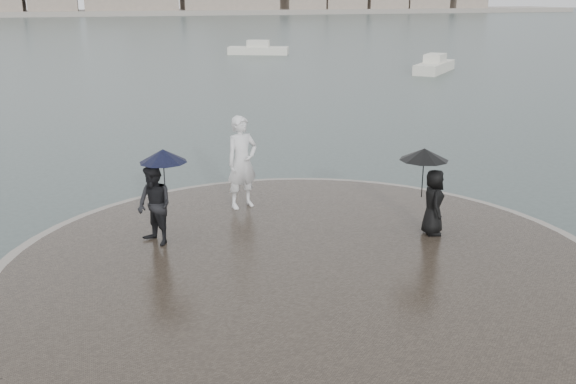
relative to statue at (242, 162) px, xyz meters
name	(u,v)px	position (x,y,z in m)	size (l,w,h in m)	color
ground	(378,374)	(0.44, -7.29, -1.51)	(400.00, 400.00, 0.00)	#2B3835
kerb_ring	(306,272)	(0.44, -3.79, -1.35)	(12.50, 12.50, 0.32)	gray
quay_tip	(306,271)	(0.44, -3.79, -1.33)	(11.90, 11.90, 0.36)	#2D261E
statue	(242,162)	(0.00, 0.00, 0.00)	(0.84, 0.55, 2.31)	silver
visitor_left	(156,194)	(-2.26, -1.87, -0.05)	(1.25, 1.13, 2.04)	black
visitor_right	(430,185)	(3.53, -3.01, -0.01)	(1.12, 1.07, 1.95)	black
boats	(230,66)	(6.19, 31.72, -1.14)	(38.20, 22.40, 1.50)	beige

